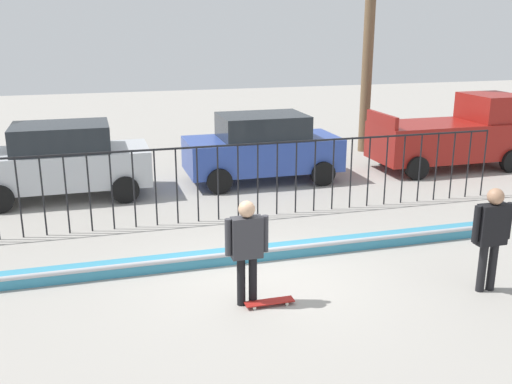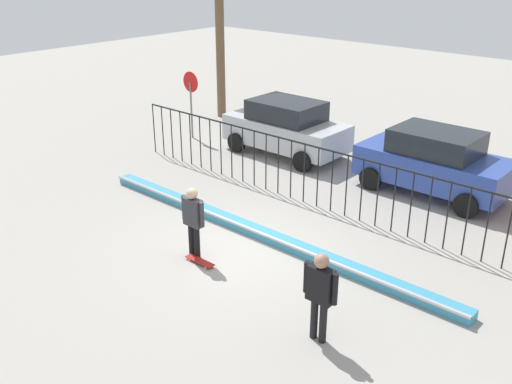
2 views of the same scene
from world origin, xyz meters
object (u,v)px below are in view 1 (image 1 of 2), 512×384
at_px(skateboard, 269,302).
at_px(pickup_truck, 455,135).
at_px(camera_operator, 492,230).
at_px(skateboarder, 247,243).
at_px(parked_car_silver, 63,160).
at_px(parked_car_blue, 262,147).

height_order(skateboard, pickup_truck, pickup_truck).
relative_size(camera_operator, pickup_truck, 0.38).
height_order(skateboarder, parked_car_silver, parked_car_silver).
distance_m(parked_car_blue, pickup_truck, 6.13).
xyz_separation_m(camera_operator, parked_car_blue, (-1.59, 7.83, -0.10)).
distance_m(skateboarder, parked_car_silver, 7.66).
relative_size(skateboard, camera_operator, 0.45).
bearing_deg(camera_operator, pickup_truck, -74.97).
distance_m(skateboard, pickup_truck, 10.96).
bearing_deg(skateboard, parked_car_silver, 121.34).
distance_m(skateboard, parked_car_silver, 7.98).
height_order(skateboard, parked_car_silver, parked_car_silver).
bearing_deg(camera_operator, skateboard, 38.20).
xyz_separation_m(skateboarder, camera_operator, (3.99, -0.63, 0.04)).
bearing_deg(parked_car_silver, camera_operator, -51.94).
relative_size(camera_operator, parked_car_blue, 0.42).
height_order(parked_car_silver, pickup_truck, pickup_truck).
bearing_deg(skateboard, camera_operator, -0.54).
xyz_separation_m(skateboarder, pickup_truck, (8.53, 7.05, -0.00)).
xyz_separation_m(skateboarder, parked_car_blue, (2.40, 7.21, -0.07)).
relative_size(skateboard, parked_car_blue, 0.19).
distance_m(camera_operator, pickup_truck, 8.92).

